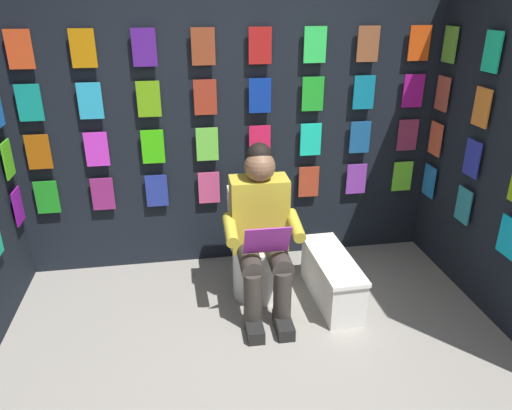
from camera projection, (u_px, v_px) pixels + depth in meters
The scene contains 5 objects.
display_wall_back at pixel (232, 127), 3.79m from camera, with size 3.41×0.14×2.26m.
display_wall_left at pixel (509, 155), 3.13m from camera, with size 0.14×1.91×2.26m.
toilet at pixel (257, 250), 3.61m from camera, with size 0.41×0.56×0.77m.
person_reading at pixel (262, 231), 3.30m from camera, with size 0.53×0.68×1.19m.
comic_longbox_near at pixel (332, 278), 3.53m from camera, with size 0.29×0.78×0.35m.
Camera 1 is at (0.42, 1.74, 2.08)m, focal length 33.73 mm.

